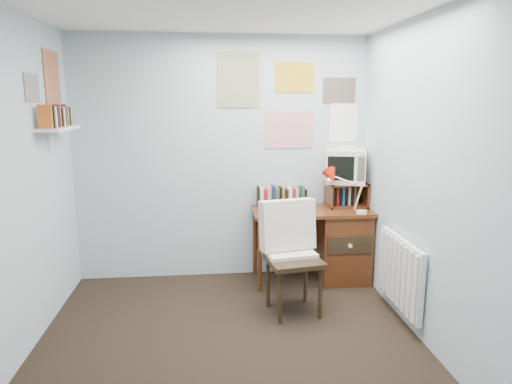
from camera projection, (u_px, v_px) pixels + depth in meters
ground at (232, 365)px, 3.26m from camera, size 3.50×3.50×0.00m
back_wall at (222, 159)px, 4.72m from camera, size 3.00×0.02×2.50m
right_wall at (446, 189)px, 3.17m from camera, size 0.02×3.50×2.50m
desk at (337, 242)px, 4.74m from camera, size 1.20×0.55×0.76m
desk_chair at (294, 261)px, 3.97m from camera, size 0.56×0.55×0.96m
desk_lamp at (362, 194)px, 4.44m from camera, size 0.31×0.28×0.39m
tv_riser at (346, 194)px, 4.77m from camera, size 0.40×0.30×0.25m
crt_tv at (345, 164)px, 4.72m from camera, size 0.48×0.46×0.38m
book_row at (286, 196)px, 4.77m from camera, size 0.60×0.14×0.22m
radiator at (400, 273)px, 3.86m from camera, size 0.09×0.80×0.60m
wall_shelf at (58, 128)px, 3.86m from camera, size 0.20×0.62×0.24m
posters_back at (289, 100)px, 4.66m from camera, size 1.20×0.01×0.90m
posters_left at (43, 82)px, 3.78m from camera, size 0.01×0.70×0.60m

